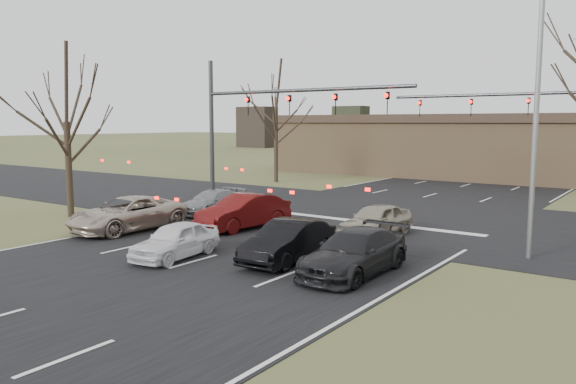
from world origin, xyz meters
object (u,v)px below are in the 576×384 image
object	(u,v)px
car_silver_suv	(127,214)
car_grey_ahead	(212,202)
mast_arm_near	(257,114)
car_charcoal_sedan	(354,252)
mast_arm_far	(534,115)
streetlight_right_near	(532,94)
car_silver_ahead	(376,220)
car_white_sedan	(175,240)
car_red_ahead	(243,212)
car_black_hatch	(288,241)
building	(520,147)

from	to	relation	value
car_silver_suv	car_grey_ahead	world-z (taller)	car_silver_suv
mast_arm_near	car_charcoal_sedan	xyz separation A→B (m)	(10.30, -8.18, -4.39)
mast_arm_far	car_charcoal_sedan	distance (m)	18.72
car_silver_suv	streetlight_right_near	bearing A→B (deg)	18.75
car_silver_ahead	mast_arm_far	bearing A→B (deg)	80.68
car_white_sedan	mast_arm_near	bearing A→B (deg)	106.29
car_red_ahead	car_black_hatch	bearing A→B (deg)	-29.74
mast_arm_far	streetlight_right_near	world-z (taller)	streetlight_right_near
car_black_hatch	car_silver_ahead	xyz separation A→B (m)	(0.47, 5.50, -0.02)
building	car_silver_ahead	xyz separation A→B (m)	(1.00, -27.59, -2.00)
streetlight_right_near	car_silver_ahead	distance (m)	7.63
car_white_sedan	car_black_hatch	world-z (taller)	car_black_hatch
car_black_hatch	car_grey_ahead	distance (m)	10.78
car_charcoal_sedan	car_red_ahead	bearing A→B (deg)	153.70
car_silver_suv	car_charcoal_sedan	xyz separation A→B (m)	(11.38, -0.48, -0.05)
car_silver_suv	car_silver_ahead	size ratio (longest dim) A/B	1.33
car_charcoal_sedan	car_grey_ahead	distance (m)	13.03
mast_arm_far	car_grey_ahead	world-z (taller)	mast_arm_far
car_silver_suv	mast_arm_far	bearing A→B (deg)	56.30
mast_arm_near	streetlight_right_near	size ratio (longest dim) A/B	1.21
mast_arm_near	streetlight_right_near	world-z (taller)	streetlight_right_near
car_charcoal_sedan	mast_arm_near	bearing A→B (deg)	141.59
streetlight_right_near	car_red_ahead	xyz separation A→B (m)	(-11.34, -1.42, -4.83)
car_silver_suv	car_white_sedan	bearing A→B (deg)	-21.06
car_white_sedan	car_red_ahead	size ratio (longest dim) A/B	0.79
car_charcoal_sedan	car_red_ahead	xyz separation A→B (m)	(-7.60, 3.76, 0.07)
car_black_hatch	building	bearing A→B (deg)	87.46
car_charcoal_sedan	car_grey_ahead	xyz separation A→B (m)	(-11.57, 5.98, -0.09)
car_silver_suv	car_silver_ahead	distance (m)	10.61
car_charcoal_sedan	mast_arm_far	bearing A→B (deg)	86.53
car_silver_suv	car_grey_ahead	size ratio (longest dim) A/B	1.28
building	car_silver_suv	distance (m)	33.79
building	car_black_hatch	world-z (taller)	building
car_silver_suv	car_red_ahead	xyz separation A→B (m)	(3.78, 3.28, 0.03)
building	car_white_sedan	size ratio (longest dim) A/B	11.66
mast_arm_near	car_charcoal_sedan	size ratio (longest dim) A/B	2.59
car_grey_ahead	car_silver_ahead	xyz separation A→B (m)	(9.50, -0.40, 0.08)
building	car_white_sedan	bearing A→B (deg)	-94.83
car_silver_suv	car_silver_ahead	xyz separation A→B (m)	(9.30, 5.10, -0.06)
mast_arm_far	car_white_sedan	world-z (taller)	mast_arm_far
mast_arm_near	car_silver_suv	bearing A→B (deg)	-97.93
car_silver_suv	car_black_hatch	distance (m)	8.84
mast_arm_near	mast_arm_far	size ratio (longest dim) A/B	1.09
car_white_sedan	car_grey_ahead	bearing A→B (deg)	118.65
car_silver_ahead	car_red_ahead	bearing A→B (deg)	-156.81
mast_arm_near	car_grey_ahead	world-z (taller)	mast_arm_near
mast_arm_far	car_white_sedan	distance (m)	21.61
car_grey_ahead	streetlight_right_near	bearing A→B (deg)	-6.62
building	car_silver_suv	xyz separation A→B (m)	(-8.30, -32.69, -1.94)
streetlight_right_near	car_grey_ahead	size ratio (longest dim) A/B	2.44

